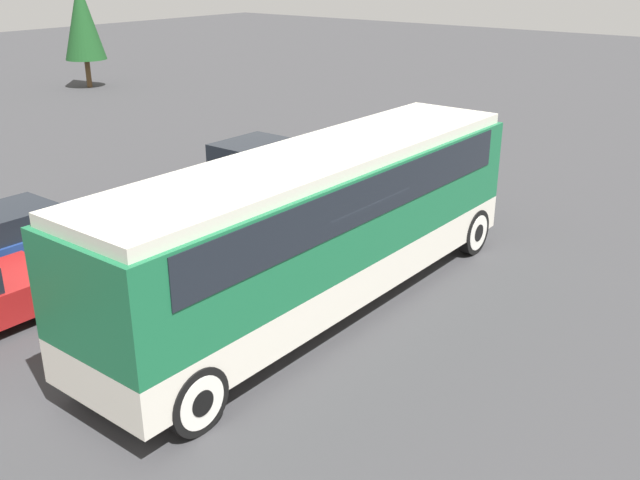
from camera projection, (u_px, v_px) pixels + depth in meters
ground_plane at (320, 307)px, 14.63m from camera, size 120.00×120.00×0.00m
tour_bus at (323, 215)px, 13.97m from camera, size 10.88×2.53×3.28m
parked_car_near at (253, 162)px, 22.37m from camera, size 4.45×1.79×1.39m
parked_car_mid at (11, 239)px, 16.27m from camera, size 4.27×1.86×1.42m
tree_center at (82, 20)px, 38.05m from camera, size 2.18×2.18×5.67m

